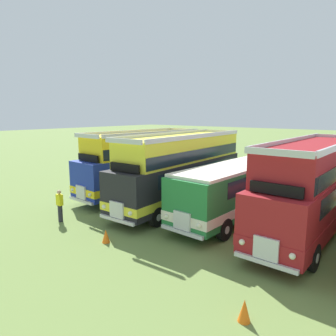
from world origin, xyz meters
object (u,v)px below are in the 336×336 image
cone_mid_row (106,236)px  marshal_person (60,205)px  cone_near_end (244,310)px  bus_second_in_row (182,168)px  bus_fourth_in_row (313,186)px  bus_first_in_row (144,161)px  bus_third_in_row (242,185)px

cone_mid_row → marshal_person: marshal_person is taller
marshal_person → cone_near_end: bearing=-6.6°
bus_second_in_row → marshal_person: bus_second_in_row is taller
bus_fourth_in_row → bus_first_in_row: bearing=177.9°
bus_second_in_row → marshal_person: bearing=-115.7°
bus_third_in_row → cone_near_end: 9.53m
bus_fourth_in_row → bus_third_in_row: bearing=173.5°
bus_fourth_in_row → marshal_person: size_ratio=6.13×
bus_first_in_row → bus_fourth_in_row: bearing=-2.1°
bus_first_in_row → bus_third_in_row: (7.59, 0.02, -0.60)m
bus_second_in_row → bus_fourth_in_row: same height
cone_near_end → bus_first_in_row: bearing=144.7°
bus_fourth_in_row → marshal_person: bus_fourth_in_row is taller
bus_second_in_row → cone_near_end: bus_second_in_row is taller
bus_first_in_row → cone_near_end: size_ratio=15.44×
marshal_person → bus_fourth_in_row: bearing=31.8°
bus_third_in_row → cone_mid_row: bus_third_in_row is taller
bus_fourth_in_row → bus_second_in_row: bearing=-179.3°
bus_second_in_row → bus_fourth_in_row: size_ratio=1.05×
bus_third_in_row → cone_near_end: bus_third_in_row is taller
cone_mid_row → marshal_person: size_ratio=0.35×
bus_third_in_row → cone_near_end: bearing=-63.1°
marshal_person → bus_second_in_row: bearing=64.3°
bus_third_in_row → marshal_person: size_ratio=6.26×
bus_second_in_row → bus_fourth_in_row: 7.60m
marshal_person → bus_third_in_row: bearing=45.5°
bus_first_in_row → bus_second_in_row: bearing=-7.6°
bus_first_in_row → bus_third_in_row: 7.61m
bus_second_in_row → cone_mid_row: bearing=-82.8°
bus_third_in_row → cone_near_end: (4.26, -8.41, -1.42)m
bus_second_in_row → marshal_person: (-3.17, -6.58, -1.47)m
cone_near_end → marshal_person: (-11.23, 1.30, 0.55)m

